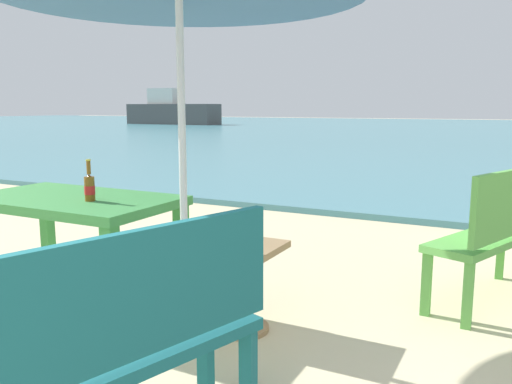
{
  "coord_description": "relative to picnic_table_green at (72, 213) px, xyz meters",
  "views": [
    {
      "loc": [
        1.52,
        -1.08,
        1.35
      ],
      "look_at": [
        -0.57,
        3.0,
        0.6
      ],
      "focal_mm": 36.66,
      "sensor_mm": 36.0,
      "label": 1
    }
  ],
  "objects": [
    {
      "name": "boat_cargo_ship",
      "position": [
        -20.4,
        29.1,
        0.36
      ],
      "size": [
        7.08,
        1.93,
        2.57
      ],
      "color": "#4C4C4C",
      "rests_on": "sea_water"
    },
    {
      "name": "bench_teal_center",
      "position": [
        1.45,
        -1.16,
        -0.11
      ],
      "size": [
        0.7,
        1.25,
        0.95
      ],
      "color": "#196066",
      "rests_on": "ground_plane"
    },
    {
      "name": "picnic_table_green",
      "position": [
        0.0,
        0.0,
        0.0
      ],
      "size": [
        1.4,
        0.8,
        0.76
      ],
      "color": "#3D8C42",
      "rests_on": "ground_plane"
    },
    {
      "name": "side_table_wood",
      "position": [
        1.21,
        0.16,
        -0.3
      ],
      "size": [
        0.44,
        0.44,
        0.54
      ],
      "color": "#9E7A51",
      "rests_on": "ground_plane"
    },
    {
      "name": "sea_water",
      "position": [
        1.13,
        28.59,
        -0.61
      ],
      "size": [
        120.0,
        50.0,
        0.08
      ],
      "primitive_type": "cube",
      "color": "teal",
      "rests_on": "ground_plane"
    },
    {
      "name": "bench_green_left",
      "position": [
        2.55,
        1.36,
        -0.11
      ],
      "size": [
        0.77,
        1.25,
        0.95
      ],
      "color": "#60B24C",
      "rests_on": "ground_plane"
    },
    {
      "name": "beer_bottle_amber",
      "position": [
        0.23,
        -0.06,
        0.2
      ],
      "size": [
        0.07,
        0.07,
        0.26
      ],
      "color": "brown",
      "rests_on": "picnic_table_green"
    }
  ]
}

